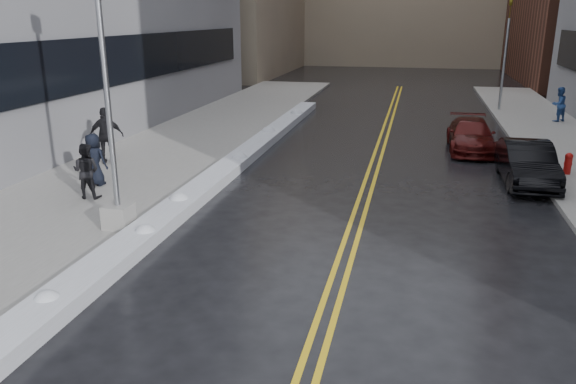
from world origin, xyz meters
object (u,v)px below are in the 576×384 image
Objects in this scene: pedestrian_b at (86,171)px; pedestrian_east at (559,104)px; car_black at (527,163)px; car_maroon at (471,135)px; fire_hydrant at (568,162)px; lamppost at (111,135)px; pedestrian_c at (94,160)px; pedestrian_d at (106,136)px; traffic_signal at (505,51)px.

pedestrian_b is 23.24m from pedestrian_east.
pedestrian_b is 13.82m from car_black.
pedestrian_b is 14.93m from car_maroon.
pedestrian_b reaches higher than fire_hydrant.
car_black is at bearing -73.58° from car_maroon.
pedestrian_b is (-14.40, -5.99, 0.42)m from fire_hydrant.
lamppost is 4.42m from pedestrian_c.
pedestrian_east is at bearing -138.78° from pedestrian_b.
pedestrian_c is 2.81m from pedestrian_d.
lamppost is at bearing -148.19° from car_black.
pedestrian_c is at bearing -127.48° from traffic_signal.
traffic_signal is at bearing 76.63° from car_maroon.
traffic_signal is at bearing 61.79° from lamppost.
car_black is at bearing -159.18° from pedestrian_c.
pedestrian_c is 0.81× the size of pedestrian_d.
lamppost is at bearing 16.78° from pedestrian_east.
fire_hydrant is at bearing -156.92° from pedestrian_c.
traffic_signal reaches higher than pedestrian_b.
car_black is (-1.00, -15.06, -2.71)m from traffic_signal.
pedestrian_d is 14.49m from car_black.
pedestrian_c is at bearing -72.88° from pedestrian_b.
car_maroon is (13.05, 5.69, -0.54)m from pedestrian_d.
fire_hydrant is at bearing 34.22° from car_black.
pedestrian_east is at bearing 72.97° from car_black.
pedestrian_c is 22.74m from pedestrian_east.
pedestrian_b is 0.38× the size of car_maroon.
traffic_signal is at bearing 85.27° from car_black.
pedestrian_d is (-3.64, 5.83, -1.36)m from lamppost.
pedestrian_east is 0.40× the size of car_maroon.
pedestrian_c is 0.96× the size of pedestrian_east.
car_black is at bearing 37.96° from pedestrian_east.
pedestrian_d is 0.48× the size of car_black.
fire_hydrant is 16.10m from pedestrian_d.
pedestrian_b is 0.99× the size of pedestrian_c.
fire_hydrant is 0.12× the size of traffic_signal.
fire_hydrant is at bearing 33.04° from lamppost.
car_black is (12.90, 4.93, -0.28)m from pedestrian_b.
traffic_signal is at bearing 92.05° from fire_hydrant.
pedestrian_d is 14.24m from car_maroon.
pedestrian_d is (-15.44, -16.17, -2.23)m from traffic_signal.
pedestrian_b is at bearing -157.43° from fire_hydrant.
pedestrian_b is 0.80× the size of pedestrian_d.
fire_hydrant is 14.30m from traffic_signal.
pedestrian_east is 0.41× the size of car_black.
lamppost is at bearing -146.96° from fire_hydrant.
lamppost is 7.01m from pedestrian_d.
traffic_signal reaches higher than fire_hydrant.
car_maroon reaches higher than fire_hydrant.
pedestrian_d is at bearing -62.58° from pedestrian_c.
lamppost is 14.81m from fire_hydrant.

